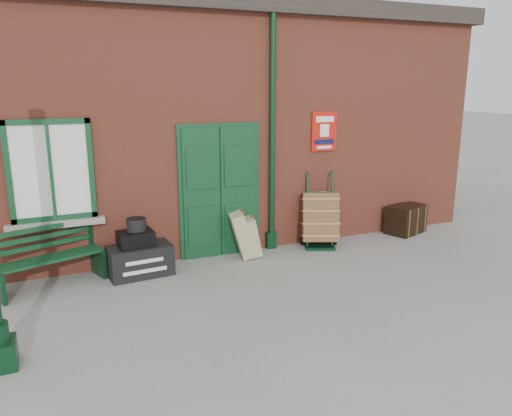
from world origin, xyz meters
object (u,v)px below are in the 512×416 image
houdini_trunk (140,260)px  porter_trolley (320,219)px  bench (49,256)px  dark_trunk (406,219)px

houdini_trunk → porter_trolley: size_ratio=0.72×
bench → porter_trolley: 4.57m
houdini_trunk → dark_trunk: (5.27, 0.20, 0.04)m
houdini_trunk → dark_trunk: dark_trunk is taller
houdini_trunk → dark_trunk: 5.27m
porter_trolley → bench: bearing=-155.9°
porter_trolley → dark_trunk: bearing=23.6°
houdini_trunk → dark_trunk: bearing=-2.4°
bench → dark_trunk: (6.56, 0.12, -0.18)m
houdini_trunk → porter_trolley: bearing=-1.4°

